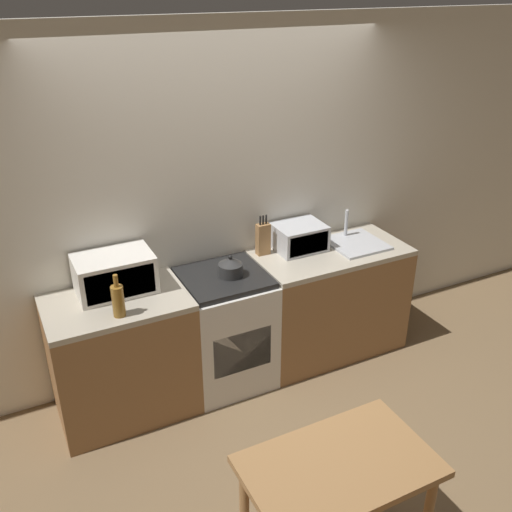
{
  "coord_description": "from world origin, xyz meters",
  "views": [
    {
      "loc": [
        -1.53,
        -2.68,
        2.82
      ],
      "look_at": [
        0.07,
        0.51,
        1.05
      ],
      "focal_mm": 40.0,
      "sensor_mm": 36.0,
      "label": 1
    }
  ],
  "objects_px": {
    "bottle": "(118,300)",
    "kettle": "(230,267)",
    "microwave": "(115,274)",
    "toaster_oven": "(299,237)",
    "stove_range": "(225,329)",
    "dining_table": "(338,480)"
  },
  "relations": [
    {
      "from": "kettle",
      "to": "toaster_oven",
      "type": "height_order",
      "value": "toaster_oven"
    },
    {
      "from": "microwave",
      "to": "dining_table",
      "type": "xyz_separation_m",
      "value": [
        0.6,
        -1.81,
        -0.42
      ]
    },
    {
      "from": "stove_range",
      "to": "bottle",
      "type": "distance_m",
      "value": 0.99
    },
    {
      "from": "microwave",
      "to": "dining_table",
      "type": "bearing_deg",
      "value": -71.76
    },
    {
      "from": "bottle",
      "to": "kettle",
      "type": "bearing_deg",
      "value": 11.43
    },
    {
      "from": "stove_range",
      "to": "kettle",
      "type": "relative_size",
      "value": 5.14
    },
    {
      "from": "bottle",
      "to": "dining_table",
      "type": "bearing_deg",
      "value": -66.29
    },
    {
      "from": "kettle",
      "to": "microwave",
      "type": "height_order",
      "value": "microwave"
    },
    {
      "from": "microwave",
      "to": "toaster_oven",
      "type": "relative_size",
      "value": 1.36
    },
    {
      "from": "toaster_oven",
      "to": "bottle",
      "type": "bearing_deg",
      "value": -167.53
    },
    {
      "from": "stove_range",
      "to": "microwave",
      "type": "height_order",
      "value": "microwave"
    },
    {
      "from": "kettle",
      "to": "dining_table",
      "type": "distance_m",
      "value": 1.71
    },
    {
      "from": "stove_range",
      "to": "toaster_oven",
      "type": "height_order",
      "value": "toaster_oven"
    },
    {
      "from": "stove_range",
      "to": "kettle",
      "type": "xyz_separation_m",
      "value": [
        0.04,
        -0.03,
        0.52
      ]
    },
    {
      "from": "bottle",
      "to": "dining_table",
      "type": "relative_size",
      "value": 0.31
    },
    {
      "from": "kettle",
      "to": "toaster_oven",
      "type": "bearing_deg",
      "value": 13.79
    },
    {
      "from": "bottle",
      "to": "toaster_oven",
      "type": "distance_m",
      "value": 1.53
    },
    {
      "from": "microwave",
      "to": "bottle",
      "type": "bearing_deg",
      "value": -100.72
    },
    {
      "from": "stove_range",
      "to": "toaster_oven",
      "type": "bearing_deg",
      "value": 10.98
    },
    {
      "from": "kettle",
      "to": "bottle",
      "type": "relative_size",
      "value": 0.61
    },
    {
      "from": "stove_range",
      "to": "microwave",
      "type": "relative_size",
      "value": 1.76
    },
    {
      "from": "toaster_oven",
      "to": "dining_table",
      "type": "relative_size",
      "value": 0.41
    }
  ]
}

